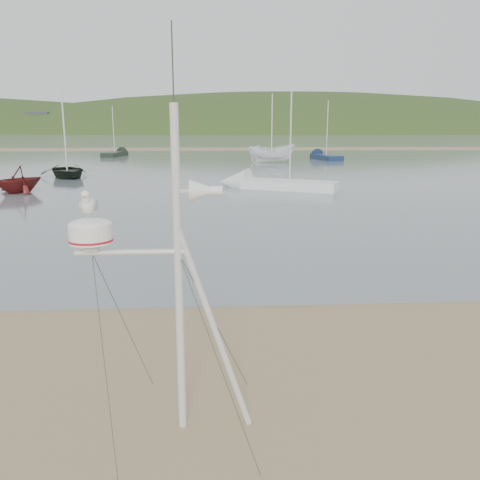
{
  "coord_description": "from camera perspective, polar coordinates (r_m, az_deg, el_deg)",
  "views": [
    {
      "loc": [
        2.18,
        -5.71,
        3.61
      ],
      "look_at": [
        2.59,
        1.0,
        2.08
      ],
      "focal_mm": 38.0,
      "sensor_mm": 36.0,
      "label": 1
    }
  ],
  "objects": [
    {
      "name": "hill_ridge",
      "position": [
        242.38,
        0.43,
        7.37
      ],
      "size": [
        620.0,
        180.0,
        80.0
      ],
      "color": "#263C18",
      "rests_on": "ground"
    },
    {
      "name": "boat_red",
      "position": [
        29.44,
        -23.78,
        7.52
      ],
      "size": [
        2.75,
        2.59,
        2.74
      ],
      "primitive_type": "imported",
      "rotation": [
        0.0,
        0.0,
        -0.66
      ],
      "color": "maroon",
      "rests_on": "water"
    },
    {
      "name": "ground",
      "position": [
        7.1,
        -22.05,
        -18.74
      ],
      "size": [
        560.0,
        560.0,
        0.0
      ],
      "primitive_type": "plane",
      "color": "#8A724F",
      "rests_on": "ground"
    },
    {
      "name": "sailboat_blue_far",
      "position": [
        54.78,
        8.93,
        9.27
      ],
      "size": [
        2.86,
        6.61,
        6.4
      ],
      "color": "#142546",
      "rests_on": "ground"
    },
    {
      "name": "sandbar",
      "position": [
        75.82,
        -5.18,
        10.16
      ],
      "size": [
        560.0,
        7.0,
        0.07
      ],
      "primitive_type": "cube",
      "color": "#8A724F",
      "rests_on": "water"
    },
    {
      "name": "sailboat_dark_mid",
      "position": [
        61.04,
        -13.35,
        9.44
      ],
      "size": [
        2.74,
        6.19,
        6.01
      ],
      "color": "black",
      "rests_on": "ground"
    },
    {
      "name": "water",
      "position": [
        137.77,
        -4.45,
        11.36
      ],
      "size": [
        560.0,
        256.0,
        0.04
      ],
      "primitive_type": "cube",
      "color": "slate",
      "rests_on": "ground"
    },
    {
      "name": "boat_dark",
      "position": [
        36.85,
        -19.03,
        10.05
      ],
      "size": [
        3.21,
        2.15,
        4.37
      ],
      "primitive_type": "imported",
      "rotation": [
        0.0,
        0.0,
        0.44
      ],
      "color": "black",
      "rests_on": "water"
    },
    {
      "name": "far_cottages",
      "position": [
        201.71,
        -3.31,
        12.98
      ],
      "size": [
        294.4,
        6.3,
        8.0
      ],
      "color": "beige",
      "rests_on": "ground"
    },
    {
      "name": "boat_white",
      "position": [
        48.89,
        3.58,
        11.29
      ],
      "size": [
        1.81,
        1.77,
        4.46
      ],
      "primitive_type": "imported",
      "rotation": [
        0.0,
        0.0,
        1.52
      ],
      "color": "white",
      "rests_on": "water"
    },
    {
      "name": "mast_rig",
      "position": [
        6.1,
        -7.27,
        -11.3
      ],
      "size": [
        2.07,
        2.21,
        4.66
      ],
      "color": "silver",
      "rests_on": "ground"
    },
    {
      "name": "sailboat_white_near",
      "position": [
        29.19,
        2.09,
        6.37
      ],
      "size": [
        7.05,
        4.6,
        6.97
      ],
      "color": "white",
      "rests_on": "ground"
    }
  ]
}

